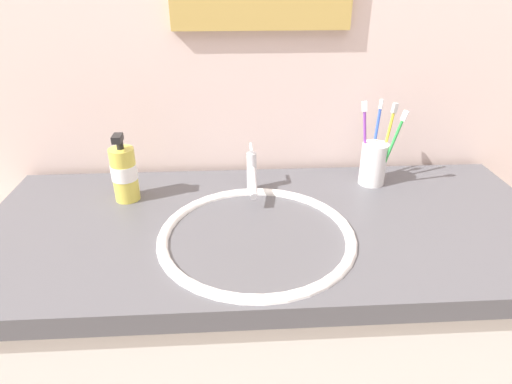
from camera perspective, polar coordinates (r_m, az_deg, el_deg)
The scene contains 10 objects.
tiled_wall_back at distance 1.15m, azimuth 0.56°, elevation 17.22°, with size 2.47×0.04×2.40m, color beige.
vanity_counter at distance 1.25m, azimuth 1.44°, elevation -21.79°, with size 1.27×0.55×0.91m.
sink_basin at distance 0.93m, azimuth 0.11°, elevation -8.14°, with size 0.42×0.42×0.12m.
faucet at distance 1.05m, azimuth -0.53°, elevation 2.35°, with size 0.02×0.15×0.11m.
toothbrush_cup at distance 1.14m, azimuth 15.30°, elevation 3.63°, with size 0.07×0.07×0.11m, color white.
toothbrush_blue at distance 1.15m, azimuth 15.65°, elevation 7.38°, with size 0.03×0.04×0.20m.
toothbrush_yellow at distance 1.13m, azimuth 17.03°, elevation 6.84°, with size 0.04×0.02×0.20m.
toothbrush_purple at distance 1.11m, azimuth 14.27°, elevation 6.99°, with size 0.04×0.01×0.21m.
toothbrush_green at distance 1.10m, azimuth 17.66°, elevation 6.07°, with size 0.05×0.04×0.20m.
soap_dispenser at distance 1.06m, azimuth -17.09°, elevation 2.43°, with size 0.06×0.06×0.17m.
Camera 1 is at (-0.08, -0.81, 1.41)m, focal length 30.12 mm.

